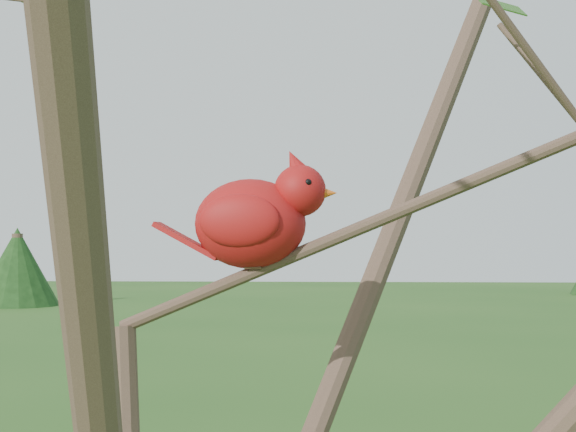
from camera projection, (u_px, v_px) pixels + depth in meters
The scene contains 3 objects.
crabapple_tree at pixel (160, 194), 1.05m from camera, with size 2.35×2.05×2.95m.
cardinal at pixel (256, 219), 1.15m from camera, with size 0.25×0.13×0.17m.
distant_trees at pixel (327, 263), 25.86m from camera, with size 37.69×15.82×2.96m.
Camera 1 is at (0.23, -1.07, 2.07)m, focal length 55.00 mm.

